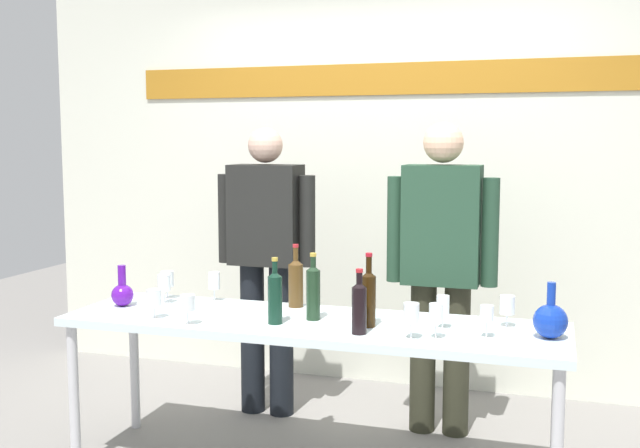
# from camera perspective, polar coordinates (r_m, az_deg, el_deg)

# --- Properties ---
(back_wall) EXTENTS (4.84, 0.11, 3.00)m
(back_wall) POSITION_cam_1_polar(r_m,az_deg,el_deg) (4.93, 4.80, 5.23)
(back_wall) COLOR silver
(back_wall) RESTS_ON ground
(display_table) EXTENTS (2.36, 0.65, 0.76)m
(display_table) POSITION_cam_1_polar(r_m,az_deg,el_deg) (3.58, -0.73, -8.22)
(display_table) COLOR silver
(display_table) RESTS_ON ground
(decanter_blue_left) EXTENTS (0.11, 0.11, 0.21)m
(decanter_blue_left) POSITION_cam_1_polar(r_m,az_deg,el_deg) (3.97, -14.77, -5.09)
(decanter_blue_left) COLOR #541494
(decanter_blue_left) RESTS_ON display_table
(decanter_blue_right) EXTENTS (0.15, 0.15, 0.24)m
(decanter_blue_right) POSITION_cam_1_polar(r_m,az_deg,el_deg) (3.37, 17.04, -6.99)
(decanter_blue_right) COLOR #1333A3
(decanter_blue_right) RESTS_ON display_table
(presenter_left) EXTENTS (0.59, 0.22, 1.67)m
(presenter_left) POSITION_cam_1_polar(r_m,az_deg,el_deg) (4.36, -4.09, -2.17)
(presenter_left) COLOR black
(presenter_left) RESTS_ON ground
(presenter_right) EXTENTS (0.60, 0.22, 1.69)m
(presenter_right) POSITION_cam_1_polar(r_m,az_deg,el_deg) (4.10, 9.17, -2.59)
(presenter_right) COLOR #2E2E20
(presenter_right) RESTS_ON ground
(wine_bottle_0) EXTENTS (0.08, 0.08, 0.32)m
(wine_bottle_0) POSITION_cam_1_polar(r_m,az_deg,el_deg) (3.82, -1.85, -4.34)
(wine_bottle_0) COLOR #4F3517
(wine_bottle_0) RESTS_ON display_table
(wine_bottle_1) EXTENTS (0.07, 0.07, 0.31)m
(wine_bottle_1) POSITION_cam_1_polar(r_m,az_deg,el_deg) (3.48, -3.43, -5.43)
(wine_bottle_1) COLOR #102F21
(wine_bottle_1) RESTS_ON display_table
(wine_bottle_2) EXTENTS (0.07, 0.07, 0.29)m
(wine_bottle_2) POSITION_cam_1_polar(r_m,az_deg,el_deg) (3.30, 2.98, -6.19)
(wine_bottle_2) COLOR black
(wine_bottle_2) RESTS_ON display_table
(wine_bottle_3) EXTENTS (0.06, 0.06, 0.34)m
(wine_bottle_3) POSITION_cam_1_polar(r_m,az_deg,el_deg) (3.42, 3.70, -5.47)
(wine_bottle_3) COLOR black
(wine_bottle_3) RESTS_ON display_table
(wine_bottle_4) EXTENTS (0.07, 0.07, 0.32)m
(wine_bottle_4) POSITION_cam_1_polar(r_m,az_deg,el_deg) (3.54, -0.52, -5.06)
(wine_bottle_4) COLOR #1B331F
(wine_bottle_4) RESTS_ON display_table
(wine_glass_left_0) EXTENTS (0.07, 0.07, 0.14)m
(wine_glass_left_0) POSITION_cam_1_polar(r_m,az_deg,el_deg) (3.66, -12.45, -5.52)
(wine_glass_left_0) COLOR white
(wine_glass_left_0) RESTS_ON display_table
(wine_glass_left_1) EXTENTS (0.07, 0.07, 0.15)m
(wine_glass_left_1) POSITION_cam_1_polar(r_m,az_deg,el_deg) (4.10, -11.50, -4.13)
(wine_glass_left_1) COLOR white
(wine_glass_left_1) RESTS_ON display_table
(wine_glass_left_2) EXTENTS (0.07, 0.07, 0.14)m
(wine_glass_left_2) POSITION_cam_1_polar(r_m,az_deg,el_deg) (3.50, -9.99, -5.95)
(wine_glass_left_2) COLOR white
(wine_glass_left_2) RESTS_ON display_table
(wine_glass_left_3) EXTENTS (0.06, 0.06, 0.15)m
(wine_glass_left_3) POSITION_cam_1_polar(r_m,az_deg,el_deg) (3.99, -8.02, -4.32)
(wine_glass_left_3) COLOR white
(wine_glass_left_3) RESTS_ON display_table
(wine_glass_left_4) EXTENTS (0.07, 0.07, 0.15)m
(wine_glass_left_4) POSITION_cam_1_polar(r_m,az_deg,el_deg) (3.98, -11.72, -4.42)
(wine_glass_left_4) COLOR white
(wine_glass_left_4) RESTS_ON display_table
(wine_glass_right_0) EXTENTS (0.06, 0.06, 0.14)m
(wine_glass_right_0) POSITION_cam_1_polar(r_m,az_deg,el_deg) (3.31, 12.52, -6.68)
(wine_glass_right_0) COLOR white
(wine_glass_right_0) RESTS_ON display_table
(wine_glass_right_1) EXTENTS (0.07, 0.07, 0.14)m
(wine_glass_right_1) POSITION_cam_1_polar(r_m,az_deg,el_deg) (3.51, 13.99, -6.01)
(wine_glass_right_1) COLOR white
(wine_glass_right_1) RESTS_ON display_table
(wine_glass_right_2) EXTENTS (0.07, 0.07, 0.16)m
(wine_glass_right_2) POSITION_cam_1_polar(r_m,az_deg,el_deg) (3.23, 6.93, -6.74)
(wine_glass_right_2) COLOR white
(wine_glass_right_2) RESTS_ON display_table
(wine_glass_right_3) EXTENTS (0.06, 0.06, 0.15)m
(wine_glass_right_3) POSITION_cam_1_polar(r_m,az_deg,el_deg) (3.43, 9.29, -6.12)
(wine_glass_right_3) COLOR white
(wine_glass_right_3) RESTS_ON display_table
(wine_glass_right_4) EXTENTS (0.06, 0.06, 0.15)m
(wine_glass_right_4) POSITION_cam_1_polar(r_m,az_deg,el_deg) (3.25, 8.78, -6.72)
(wine_glass_right_4) COLOR white
(wine_glass_right_4) RESTS_ON display_table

